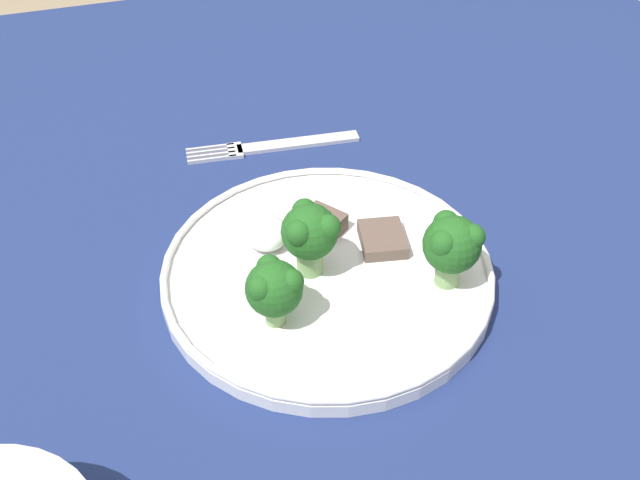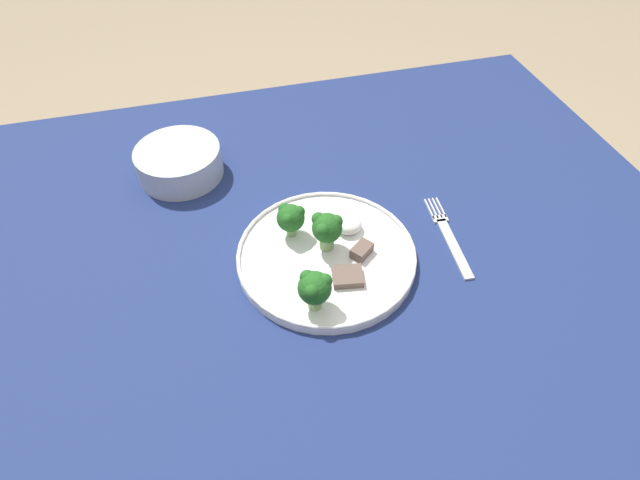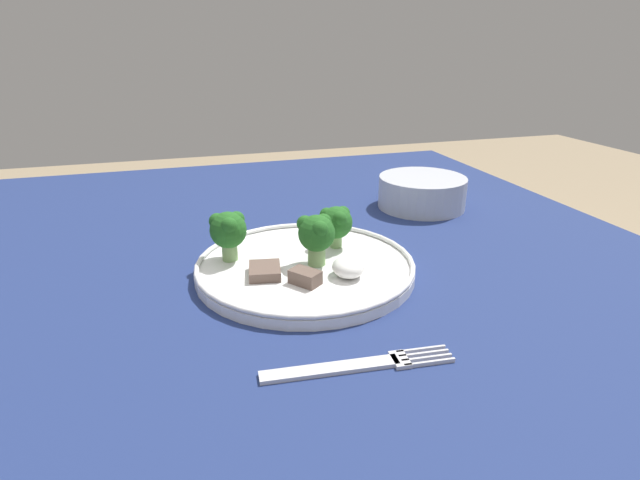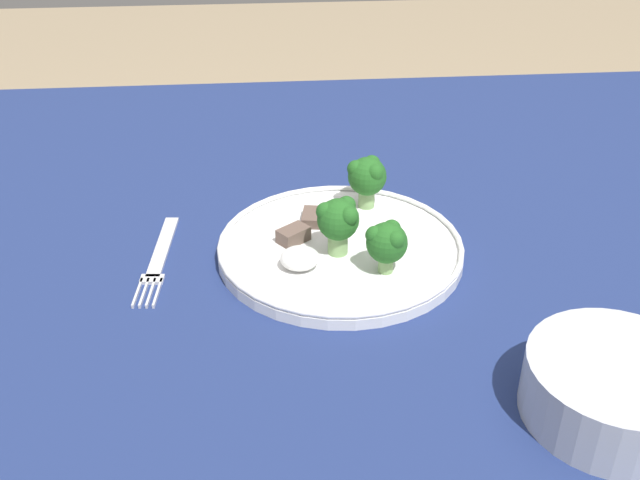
# 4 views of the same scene
# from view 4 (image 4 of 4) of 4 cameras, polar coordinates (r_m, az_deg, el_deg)

# --- Properties ---
(table) EXTENTS (1.19, 1.06, 0.72)m
(table) POSITION_cam_4_polar(r_m,az_deg,el_deg) (0.89, 1.61, -4.93)
(table) COLOR navy
(table) RESTS_ON ground_plane
(dinner_plate) EXTENTS (0.26, 0.26, 0.02)m
(dinner_plate) POSITION_cam_4_polar(r_m,az_deg,el_deg) (0.81, 1.56, -0.62)
(dinner_plate) COLOR white
(dinner_plate) RESTS_ON table
(fork) EXTENTS (0.03, 0.17, 0.00)m
(fork) POSITION_cam_4_polar(r_m,az_deg,el_deg) (0.82, -12.17, -1.43)
(fork) COLOR silver
(fork) RESTS_ON table
(cream_bowl) EXTENTS (0.15, 0.15, 0.05)m
(cream_bowl) POSITION_cam_4_polar(r_m,az_deg,el_deg) (0.65, 21.52, -10.58)
(cream_bowl) COLOR #B7BCC6
(cream_bowl) RESTS_ON table
(broccoli_floret_near_rim_left) EXTENTS (0.05, 0.04, 0.06)m
(broccoli_floret_near_rim_left) POSITION_cam_4_polar(r_m,az_deg,el_deg) (0.87, 3.62, 4.88)
(broccoli_floret_near_rim_left) COLOR #7FA866
(broccoli_floret_near_rim_left) RESTS_ON dinner_plate
(broccoli_floret_center_left) EXTENTS (0.04, 0.04, 0.06)m
(broccoli_floret_center_left) POSITION_cam_4_polar(r_m,az_deg,el_deg) (0.75, 5.12, -0.16)
(broccoli_floret_center_left) COLOR #7FA866
(broccoli_floret_center_left) RESTS_ON dinner_plate
(broccoli_floret_back_left) EXTENTS (0.05, 0.04, 0.06)m
(broccoli_floret_back_left) POSITION_cam_4_polar(r_m,az_deg,el_deg) (0.78, 1.39, 1.53)
(broccoli_floret_back_left) COLOR #7FA866
(broccoli_floret_back_left) RESTS_ON dinner_plate
(meat_slice_front_slice) EXTENTS (0.05, 0.04, 0.01)m
(meat_slice_front_slice) POSITION_cam_4_polar(r_m,az_deg,el_deg) (0.85, 0.09, 1.72)
(meat_slice_front_slice) COLOR brown
(meat_slice_front_slice) RESTS_ON dinner_plate
(meat_slice_middle_slice) EXTENTS (0.04, 0.04, 0.02)m
(meat_slice_middle_slice) POSITION_cam_4_polar(r_m,az_deg,el_deg) (0.81, -2.04, 0.39)
(meat_slice_middle_slice) COLOR brown
(meat_slice_middle_slice) RESTS_ON dinner_plate
(sauce_dollop) EXTENTS (0.04, 0.04, 0.02)m
(sauce_dollop) POSITION_cam_4_polar(r_m,az_deg,el_deg) (0.77, -1.55, -1.40)
(sauce_dollop) COLOR white
(sauce_dollop) RESTS_ON dinner_plate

